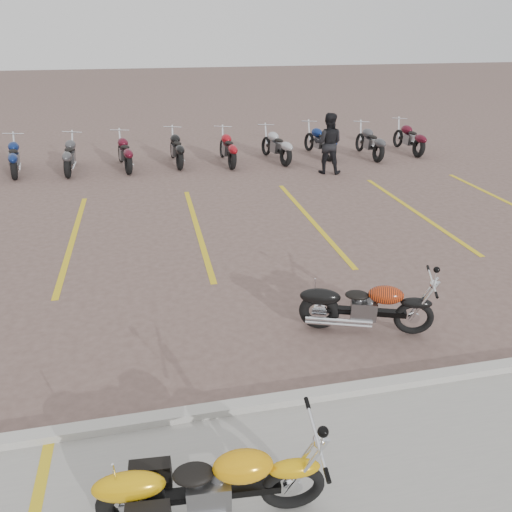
# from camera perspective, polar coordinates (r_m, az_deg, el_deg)

# --- Properties ---
(ground) EXTENTS (100.00, 100.00, 0.00)m
(ground) POSITION_cam_1_polar(r_m,az_deg,el_deg) (7.88, -3.55, -7.47)
(ground) COLOR #735952
(ground) RESTS_ON ground
(curb) EXTENTS (60.00, 0.18, 0.12)m
(curb) POSITION_cam_1_polar(r_m,az_deg,el_deg) (6.26, -0.55, -16.67)
(curb) COLOR #ADAAA3
(curb) RESTS_ON ground
(parking_stripes) EXTENTS (38.00, 5.50, 0.01)m
(parking_stripes) POSITION_cam_1_polar(r_m,az_deg,el_deg) (11.43, -6.73, 3.18)
(parking_stripes) COLOR gold
(parking_stripes) RESTS_ON ground
(yellow_cruiser) EXTENTS (2.09, 0.36, 0.86)m
(yellow_cruiser) POSITION_cam_1_polar(r_m,az_deg,el_deg) (5.00, -5.61, -24.56)
(yellow_cruiser) COLOR black
(yellow_cruiser) RESTS_ON ground
(flame_cruiser) EXTENTS (1.89, 0.79, 0.81)m
(flame_cruiser) POSITION_cam_1_polar(r_m,az_deg,el_deg) (7.60, 12.10, -5.79)
(flame_cruiser) COLOR black
(flame_cruiser) RESTS_ON ground
(person_b) EXTENTS (1.09, 0.99, 1.83)m
(person_b) POSITION_cam_1_polar(r_m,az_deg,el_deg) (15.71, 8.23, 12.62)
(person_b) COLOR black
(person_b) RESTS_ON ground
(bg_bike_row) EXTENTS (18.98, 2.05, 1.10)m
(bg_bike_row) POSITION_cam_1_polar(r_m,az_deg,el_deg) (16.71, -12.09, 11.79)
(bg_bike_row) COLOR black
(bg_bike_row) RESTS_ON ground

